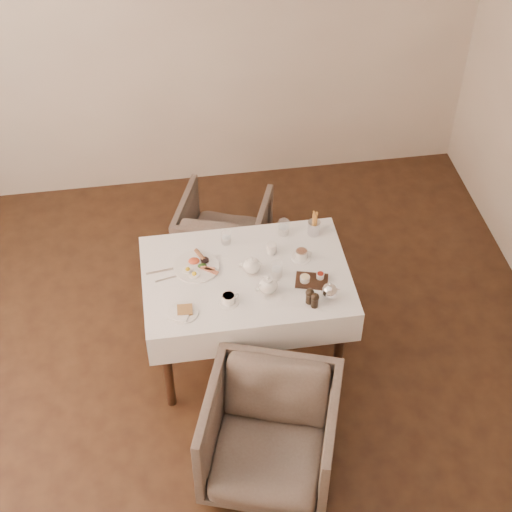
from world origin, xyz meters
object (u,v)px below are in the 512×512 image
object	(u,v)px
armchair_far	(224,233)
armchair_near	(270,435)
table	(246,287)
teapot_centre	(252,265)
breakfast_plate	(197,266)

from	to	relation	value
armchair_far	armchair_near	bearing A→B (deg)	112.12
table	teapot_centre	bearing A→B (deg)	22.75
armchair_near	breakfast_plate	world-z (taller)	breakfast_plate
table	breakfast_plate	bearing A→B (deg)	159.63
armchair_near	armchair_far	xyz separation A→B (m)	(-0.04, 1.81, -0.05)
armchair_near	armchair_far	distance (m)	1.81
armchair_far	teapot_centre	xyz separation A→B (m)	(0.08, -0.89, 0.52)
breakfast_plate	teapot_centre	bearing A→B (deg)	-13.43
armchair_far	teapot_centre	distance (m)	1.04
breakfast_plate	teapot_centre	xyz separation A→B (m)	(0.33, -0.09, 0.05)
armchair_near	breakfast_plate	xyz separation A→B (m)	(-0.30, 1.01, 0.42)
table	breakfast_plate	distance (m)	0.34
armchair_near	breakfast_plate	distance (m)	1.14
armchair_far	breakfast_plate	size ratio (longest dim) A/B	2.24
table	breakfast_plate	xyz separation A→B (m)	(-0.29, 0.11, 0.13)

